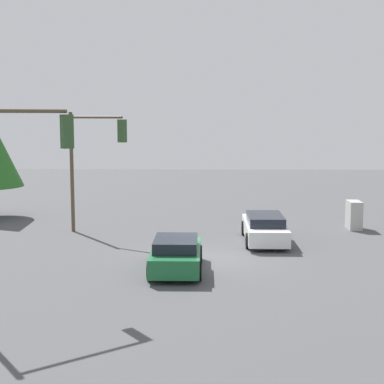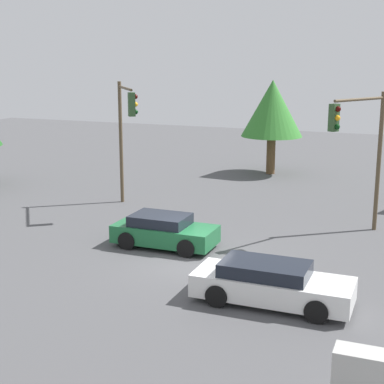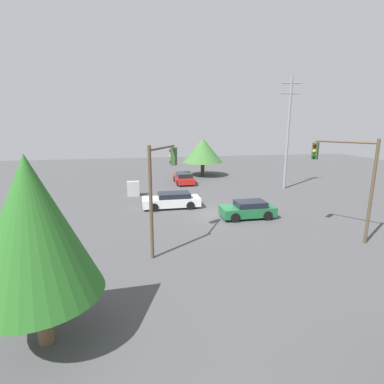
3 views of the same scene
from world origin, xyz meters
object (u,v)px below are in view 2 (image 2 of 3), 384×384
(sedan_white, at_px, (271,283))
(traffic_signal_cross, at_px, (125,124))
(electrical_cabinet, at_px, (361,383))
(sedan_green, at_px, (164,231))
(traffic_signal_main, at_px, (362,140))

(sedan_white, distance_m, traffic_signal_cross, 13.26)
(sedan_white, relative_size, traffic_signal_cross, 0.78)
(traffic_signal_cross, distance_m, electrical_cabinet, 18.75)
(sedan_green, distance_m, traffic_signal_cross, 7.30)
(electrical_cabinet, bearing_deg, traffic_signal_cross, 133.16)
(sedan_white, relative_size, traffic_signal_main, 0.81)
(traffic_signal_main, relative_size, traffic_signal_cross, 0.97)
(traffic_signal_main, distance_m, traffic_signal_cross, 11.03)
(traffic_signal_cross, height_order, electrical_cabinet, traffic_signal_cross)
(electrical_cabinet, bearing_deg, sedan_green, 134.26)
(sedan_green, bearing_deg, sedan_white, 54.24)
(sedan_green, relative_size, traffic_signal_cross, 0.66)
(sedan_white, xyz_separation_m, electrical_cabinet, (3.15, -4.84, 0.08))
(sedan_green, xyz_separation_m, traffic_signal_cross, (-4.19, 4.81, 3.55))
(sedan_green, xyz_separation_m, sedan_white, (5.26, -3.79, 0.00))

